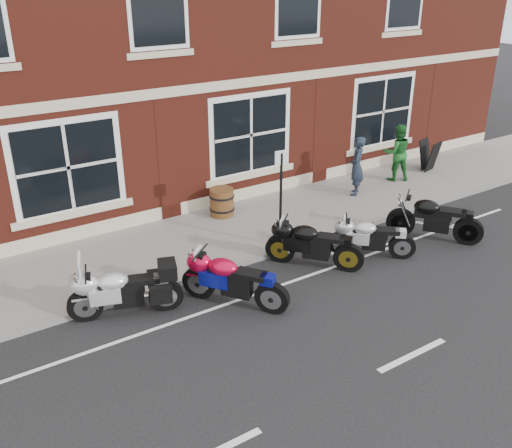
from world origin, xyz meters
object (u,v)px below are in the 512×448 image
object	(u,v)px
moto_naked_black	(433,216)
pedestrian_right	(397,153)
moto_touring_silver	(121,289)
a_board_sign	(429,155)
parking_sign	(281,192)
pedestrian_left	(357,166)
barrel_planter	(222,202)
moto_sport_silver	(370,236)
moto_sport_red	(233,278)
moto_sport_black	(313,243)

from	to	relation	value
moto_naked_black	pedestrian_right	bearing A→B (deg)	21.45
moto_touring_silver	pedestrian_right	distance (m)	10.09
moto_naked_black	a_board_sign	xyz separation A→B (m)	(3.73, 3.39, 0.01)
a_board_sign	parking_sign	size ratio (longest dim) A/B	0.42
pedestrian_left	barrel_planter	size ratio (longest dim) A/B	2.31
moto_sport_silver	barrel_planter	size ratio (longest dim) A/B	2.16
moto_sport_red	moto_naked_black	bearing A→B (deg)	-36.52
moto_sport_black	parking_sign	bearing A→B (deg)	59.04
moto_sport_silver	parking_sign	size ratio (longest dim) A/B	0.68
pedestrian_left	a_board_sign	bearing A→B (deg)	141.31
pedestrian_right	barrel_planter	size ratio (longest dim) A/B	2.36
barrel_planter	parking_sign	size ratio (longest dim) A/B	0.31
moto_touring_silver	moto_naked_black	size ratio (longest dim) A/B	1.08
moto_sport_red	moto_sport_silver	xyz separation A→B (m)	(3.71, 0.02, -0.07)
parking_sign	moto_sport_red	bearing A→B (deg)	-141.17
moto_sport_black	barrel_planter	size ratio (longest dim) A/B	2.44
a_board_sign	barrel_planter	xyz separation A→B (m)	(-7.45, 0.49, -0.12)
pedestrian_right	parking_sign	xyz separation A→B (m)	(-5.66, -1.79, 0.49)
moto_sport_silver	moto_sport_black	bearing A→B (deg)	116.00
moto_sport_black	moto_touring_silver	bearing A→B (deg)	134.19
moto_sport_silver	pedestrian_left	size ratio (longest dim) A/B	0.94
moto_naked_black	pedestrian_right	distance (m)	3.98
moto_naked_black	pedestrian_left	distance (m)	3.12
moto_touring_silver	moto_sport_silver	xyz separation A→B (m)	(5.70, -0.80, -0.07)
pedestrian_right	a_board_sign	world-z (taller)	pedestrian_right
moto_sport_red	pedestrian_right	distance (m)	8.45
barrel_planter	a_board_sign	bearing A→B (deg)	-3.80
pedestrian_left	a_board_sign	distance (m)	3.48
moto_sport_silver	moto_naked_black	xyz separation A→B (m)	(1.94, -0.15, 0.08)
moto_naked_black	barrel_planter	size ratio (longest dim) A/B	2.66
a_board_sign	barrel_planter	size ratio (longest dim) A/B	1.33
moto_touring_silver	pedestrian_left	xyz separation A→B (m)	(7.92, 2.13, 0.39)
moto_sport_black	pedestrian_left	size ratio (longest dim) A/B	1.05
moto_sport_silver	pedestrian_left	distance (m)	3.71
moto_touring_silver	moto_sport_red	distance (m)	2.15
pedestrian_right	barrel_planter	world-z (taller)	pedestrian_right
moto_sport_black	moto_naked_black	distance (m)	3.38
moto_naked_black	a_board_sign	bearing A→B (deg)	6.64
moto_sport_silver	a_board_sign	world-z (taller)	a_board_sign
moto_sport_red	pedestrian_right	world-z (taller)	pedestrian_right
moto_sport_black	moto_naked_black	xyz separation A→B (m)	(3.34, -0.52, 0.02)
pedestrian_right	parking_sign	bearing A→B (deg)	44.97
moto_sport_red	parking_sign	size ratio (longest dim) A/B	0.82
pedestrian_right	pedestrian_left	bearing A→B (deg)	34.83
a_board_sign	moto_naked_black	bearing A→B (deg)	-151.91
moto_sport_red	pedestrian_left	world-z (taller)	pedestrian_left
pedestrian_left	a_board_sign	world-z (taller)	pedestrian_left
moto_sport_black	pedestrian_right	distance (m)	6.18
moto_sport_silver	a_board_sign	xyz separation A→B (m)	(5.67, 3.23, 0.09)
moto_sport_black	barrel_planter	xyz separation A→B (m)	(-0.38, 3.36, -0.09)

